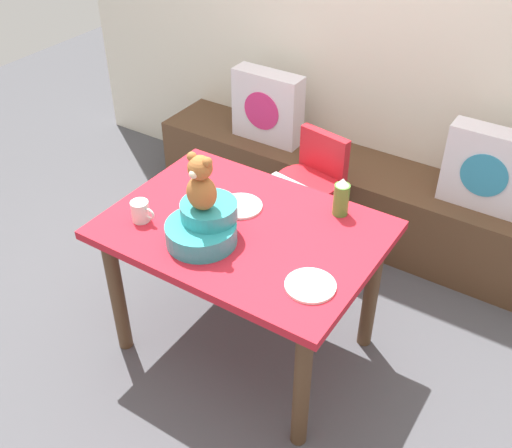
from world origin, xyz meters
TOP-DOWN VIEW (x-y plane):
  - ground_plane at (0.00, 0.00)m, footprint 8.00×8.00m
  - back_wall at (0.00, 1.45)m, footprint 4.40×0.10m
  - window_bench at (0.00, 1.18)m, footprint 2.60×0.44m
  - pillow_floral_left at (-0.60, 1.15)m, footprint 0.44×0.15m
  - pillow_floral_right at (0.74, 1.15)m, footprint 0.44×0.15m
  - dining_table at (0.00, 0.00)m, footprint 1.18×0.85m
  - highchair at (-0.08, 0.74)m, footprint 0.38×0.49m
  - infant_seat_teal at (-0.09, -0.16)m, footprint 0.30×0.33m
  - teddy_bear at (-0.09, -0.16)m, footprint 0.13×0.12m
  - ketchup_bottle at (0.31, 0.31)m, footprint 0.07×0.07m
  - coffee_mug at (-0.40, -0.20)m, footprint 0.12×0.08m
  - dinner_plate_near at (-0.09, 0.11)m, footprint 0.20×0.20m
  - dinner_plate_far at (0.43, -0.18)m, footprint 0.20×0.20m

SIDE VIEW (x-z plane):
  - ground_plane at x=0.00m, z-range 0.00..0.00m
  - window_bench at x=0.00m, z-range 0.00..0.46m
  - highchair at x=-0.08m, z-range 0.13..0.92m
  - dining_table at x=0.00m, z-range 0.26..1.00m
  - pillow_floral_left at x=-0.60m, z-range 0.46..0.90m
  - pillow_floral_right at x=0.74m, z-range 0.46..0.90m
  - dinner_plate_near at x=-0.09m, z-range 0.74..0.75m
  - dinner_plate_far at x=0.43m, z-range 0.74..0.75m
  - coffee_mug at x=-0.40m, z-range 0.74..0.84m
  - infant_seat_teal at x=-0.09m, z-range 0.73..0.89m
  - ketchup_bottle at x=0.31m, z-range 0.73..0.92m
  - teddy_bear at x=-0.09m, z-range 0.89..1.14m
  - back_wall at x=0.00m, z-range 0.00..2.60m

